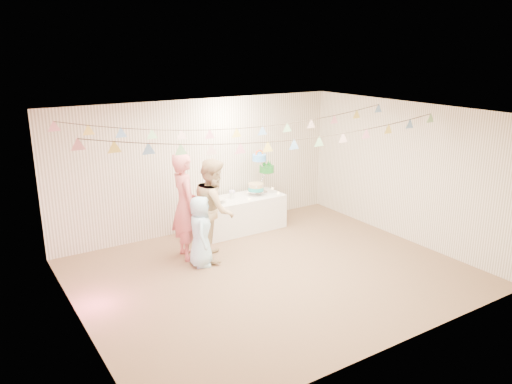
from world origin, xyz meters
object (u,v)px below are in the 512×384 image
table (239,214)px  person_adult_b (214,209)px  person_adult_a (185,206)px  person_child (200,231)px  cake_stand (261,169)px

table → person_adult_b: person_adult_b is taller
table → person_adult_a: size_ratio=0.97×
person_child → cake_stand: bearing=-35.9°
cake_stand → person_adult_a: size_ratio=0.45×
person_adult_b → table: bearing=-20.7°
person_adult_b → person_child: (-0.37, -0.19, -0.27)m
person_adult_b → person_child: bearing=145.5°
table → person_adult_a: 1.68m
cake_stand → person_child: (-1.94, -1.14, -0.56)m
table → person_child: (-1.39, -1.09, 0.26)m
person_adult_a → person_child: bearing=-167.4°
person_adult_a → person_child: 0.57m
cake_stand → person_adult_b: person_adult_b is taller
person_adult_a → person_adult_b: (0.42, -0.27, -0.06)m
person_adult_a → cake_stand: bearing=-65.6°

